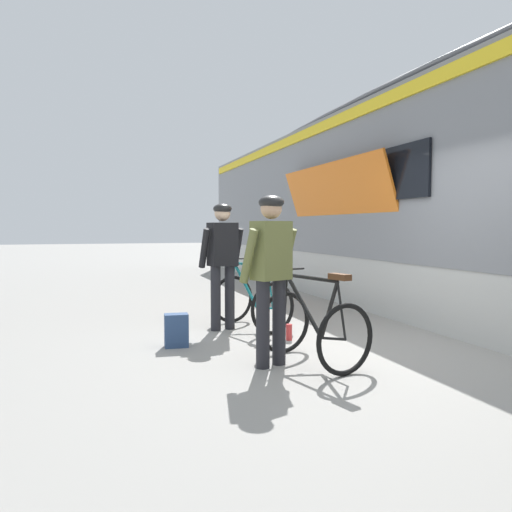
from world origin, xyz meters
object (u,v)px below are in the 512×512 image
cyclist_near_in_olive (271,265)px  cyclist_far_in_dark (222,255)px  train_car (467,195)px  water_bottle_near_the_bikes (289,332)px  bicycle_near_black (313,326)px  backpack_on_platform (176,330)px  bicycle_far_teal (252,300)px

cyclist_near_in_olive → cyclist_far_in_dark: 1.95m
train_car → water_bottle_near_the_bikes: bearing=-165.2°
bicycle_near_black → cyclist_near_in_olive: bearing=172.6°
backpack_on_platform → water_bottle_near_the_bikes: bearing=1.0°
cyclist_far_in_dark → backpack_on_platform: (-0.78, -0.81, -0.85)m
cyclist_far_in_dark → water_bottle_near_the_bikes: 1.46m
backpack_on_platform → water_bottle_near_the_bikes: backpack_on_platform is taller
bicycle_near_black → backpack_on_platform: size_ratio=3.03×
cyclist_near_in_olive → water_bottle_near_the_bikes: cyclist_near_in_olive is taller
bicycle_near_black → water_bottle_near_the_bikes: (0.18, 1.10, -0.30)m
cyclist_near_in_olive → bicycle_near_black: 0.79m
train_car → cyclist_near_in_olive: 4.69m
cyclist_near_in_olive → bicycle_far_teal: (0.40, 1.90, -0.65)m
cyclist_near_in_olive → backpack_on_platform: size_ratio=4.40×
train_car → bicycle_near_black: size_ratio=18.00×
bicycle_far_teal → cyclist_near_in_olive: bearing=-101.9°
cyclist_far_in_dark → backpack_on_platform: cyclist_far_in_dark is taller
cyclist_far_in_dark → bicycle_far_teal: size_ratio=1.44×
bicycle_near_black → bicycle_far_teal: 1.96m
bicycle_near_black → water_bottle_near_the_bikes: bearing=80.8°
cyclist_far_in_dark → bicycle_far_teal: (0.41, -0.05, -0.65)m
cyclist_far_in_dark → bicycle_near_black: cyclist_far_in_dark is taller
backpack_on_platform → water_bottle_near_the_bikes: (1.42, -0.09, -0.10)m
train_car → bicycle_far_teal: train_car is taller
cyclist_near_in_olive → bicycle_near_black: (0.45, -0.06, -0.65)m
cyclist_near_in_olive → water_bottle_near_the_bikes: (0.62, 1.04, -0.95)m
bicycle_far_teal → backpack_on_platform: bicycle_far_teal is taller
cyclist_near_in_olive → bicycle_far_teal: cyclist_near_in_olive is taller
cyclist_near_in_olive → cyclist_far_in_dark: bearing=90.4°
bicycle_far_teal → backpack_on_platform: (-1.20, -0.77, -0.20)m
train_car → cyclist_near_in_olive: train_car is taller
cyclist_far_in_dark → bicycle_far_teal: 0.77m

